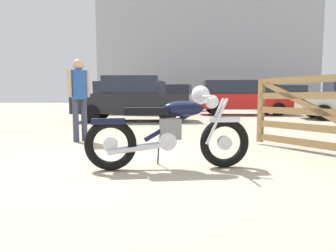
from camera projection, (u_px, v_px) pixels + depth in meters
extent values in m
plane|color=tan|center=(153.00, 163.00, 3.90)|extent=(80.00, 80.00, 0.00)
torus|color=black|center=(224.00, 143.00, 3.65)|extent=(0.65, 0.24, 0.64)
cylinder|color=silver|center=(224.00, 143.00, 3.65)|extent=(0.19, 0.12, 0.18)
torus|color=black|center=(111.00, 145.00, 3.50)|extent=(0.65, 0.24, 0.64)
cylinder|color=silver|center=(111.00, 145.00, 3.50)|extent=(0.19, 0.12, 0.18)
cube|color=silver|center=(225.00, 120.00, 3.62)|extent=(0.38, 0.20, 0.06)
cube|color=black|center=(108.00, 121.00, 3.47)|extent=(0.42, 0.21, 0.07)
cylinder|color=silver|center=(214.00, 120.00, 3.68)|extent=(0.29, 0.09, 0.58)
cylinder|color=silver|center=(217.00, 121.00, 3.53)|extent=(0.29, 0.09, 0.58)
sphere|color=silver|center=(212.00, 102.00, 3.58)|extent=(0.17, 0.17, 0.17)
cylinder|color=silver|center=(206.00, 96.00, 3.56)|extent=(0.15, 0.61, 0.03)
sphere|color=silver|center=(201.00, 95.00, 3.86)|extent=(0.25, 0.25, 0.25)
cylinder|color=black|center=(174.00, 123.00, 3.55)|extent=(0.75, 0.21, 0.47)
ellipsoid|color=black|center=(183.00, 109.00, 3.55)|extent=(0.55, 0.32, 0.20)
cube|color=black|center=(146.00, 111.00, 3.50)|extent=(0.57, 0.31, 0.09)
cube|color=slate|center=(170.00, 129.00, 3.56)|extent=(0.29, 0.23, 0.26)
cylinder|color=silver|center=(167.00, 141.00, 3.57)|extent=(0.26, 0.24, 0.22)
cylinder|color=silver|center=(137.00, 146.00, 3.64)|extent=(0.70, 0.20, 0.14)
cylinder|color=silver|center=(137.00, 149.00, 3.44)|extent=(0.70, 0.20, 0.14)
cylinder|color=black|center=(158.00, 154.00, 3.75)|extent=(0.07, 0.24, 0.33)
cube|color=olive|center=(261.00, 111.00, 5.42)|extent=(0.13, 0.13, 1.20)
cube|color=olive|center=(322.00, 145.00, 4.47)|extent=(1.58, 1.91, 0.11)
cube|color=olive|center=(323.00, 129.00, 4.44)|extent=(1.58, 1.91, 0.11)
cube|color=olive|center=(324.00, 112.00, 4.42)|extent=(1.58, 1.91, 0.11)
cube|color=olive|center=(325.00, 95.00, 4.39)|extent=(1.58, 1.91, 0.11)
cube|color=olive|center=(326.00, 78.00, 4.36)|extent=(1.58, 1.91, 0.11)
cube|color=olive|center=(324.00, 114.00, 4.42)|extent=(1.45, 1.76, 1.08)
cylinder|color=#383D51|center=(84.00, 120.00, 5.85)|extent=(0.12, 0.12, 0.86)
cylinder|color=#383D51|center=(76.00, 121.00, 5.73)|extent=(0.12, 0.12, 0.86)
cylinder|color=#234C93|center=(79.00, 85.00, 5.72)|extent=(0.30, 0.30, 0.58)
cylinder|color=tan|center=(88.00, 84.00, 5.84)|extent=(0.08, 0.08, 0.55)
cylinder|color=tan|center=(70.00, 83.00, 5.59)|extent=(0.08, 0.08, 0.55)
sphere|color=tan|center=(78.00, 65.00, 5.68)|extent=(0.22, 0.22, 0.22)
cylinder|color=black|center=(267.00, 108.00, 15.59)|extent=(0.65, 0.26, 0.64)
cylinder|color=black|center=(278.00, 109.00, 13.84)|extent=(0.65, 0.26, 0.64)
cylinder|color=black|center=(212.00, 108.00, 15.66)|extent=(0.65, 0.26, 0.64)
cylinder|color=black|center=(217.00, 109.00, 13.91)|extent=(0.65, 0.26, 0.64)
cube|color=red|center=(243.00, 101.00, 14.71)|extent=(4.82, 2.12, 0.74)
cube|color=#232833|center=(238.00, 88.00, 14.65)|extent=(3.61, 1.86, 0.68)
cylinder|color=black|center=(91.00, 108.00, 14.86)|extent=(0.67, 0.32, 0.64)
cylinder|color=black|center=(108.00, 107.00, 16.54)|extent=(0.67, 0.32, 0.64)
cylinder|color=black|center=(145.00, 109.00, 14.03)|extent=(0.67, 0.32, 0.64)
cylinder|color=black|center=(156.00, 108.00, 15.71)|extent=(0.67, 0.32, 0.64)
cube|color=silver|center=(125.00, 101.00, 15.25)|extent=(4.94, 2.57, 0.74)
cube|color=#232833|center=(130.00, 88.00, 15.09)|extent=(3.73, 2.20, 0.68)
cylinder|color=black|center=(323.00, 113.00, 10.98)|extent=(0.64, 0.29, 0.62)
cylinder|color=black|center=(312.00, 111.00, 12.64)|extent=(0.64, 0.29, 0.62)
cylinder|color=black|center=(167.00, 112.00, 11.70)|extent=(0.64, 0.27, 0.62)
cylinder|color=black|center=(168.00, 114.00, 9.99)|extent=(0.64, 0.27, 0.62)
cylinder|color=black|center=(102.00, 112.00, 11.68)|extent=(0.64, 0.27, 0.62)
cylinder|color=black|center=(91.00, 114.00, 9.97)|extent=(0.64, 0.27, 0.62)
cube|color=black|center=(132.00, 103.00, 10.80)|extent=(4.36, 2.17, 0.72)
cube|color=#232833|center=(132.00, 85.00, 10.73)|extent=(2.16, 1.77, 0.64)
cylinder|color=black|center=(193.00, 106.00, 19.88)|extent=(0.66, 0.28, 0.64)
cylinder|color=black|center=(190.00, 106.00, 18.17)|extent=(0.66, 0.28, 0.64)
cylinder|color=black|center=(151.00, 105.00, 20.50)|extent=(0.66, 0.28, 0.64)
cylinder|color=black|center=(144.00, 106.00, 18.79)|extent=(0.66, 0.28, 0.64)
cube|color=#ADB2BC|center=(169.00, 100.00, 19.30)|extent=(4.86, 2.25, 0.74)
cube|color=#232833|center=(165.00, 90.00, 19.29)|extent=(3.65, 1.96, 0.68)
cylinder|color=black|center=(298.00, 106.00, 19.84)|extent=(0.65, 0.32, 0.62)
cylinder|color=black|center=(313.00, 107.00, 18.14)|extent=(0.65, 0.32, 0.62)
cylinder|color=black|center=(261.00, 106.00, 19.59)|extent=(0.65, 0.32, 0.62)
cylinder|color=black|center=(273.00, 107.00, 17.88)|extent=(0.65, 0.32, 0.62)
cube|color=#2D4784|center=(286.00, 101.00, 18.83)|extent=(4.46, 2.51, 0.72)
cube|color=#232833|center=(287.00, 90.00, 18.76)|extent=(2.27, 1.92, 0.64)
cube|color=#9EA0A8|center=(203.00, 57.00, 32.06)|extent=(21.05, 12.81, 10.77)
cube|color=gray|center=(204.00, 6.00, 31.50)|extent=(21.36, 13.12, 0.50)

